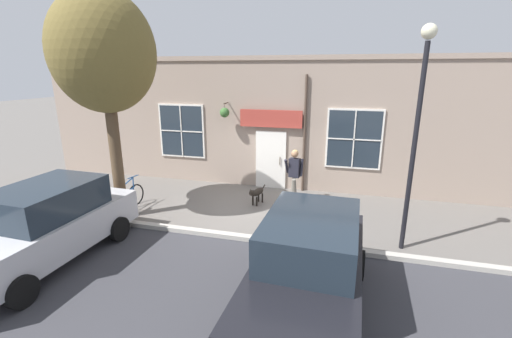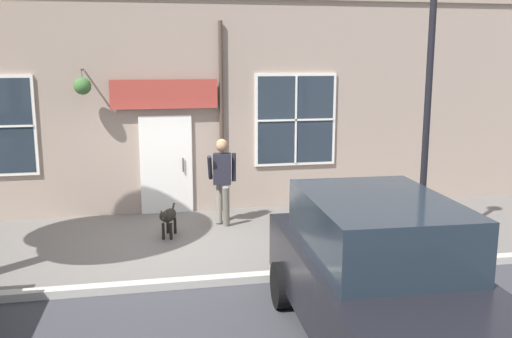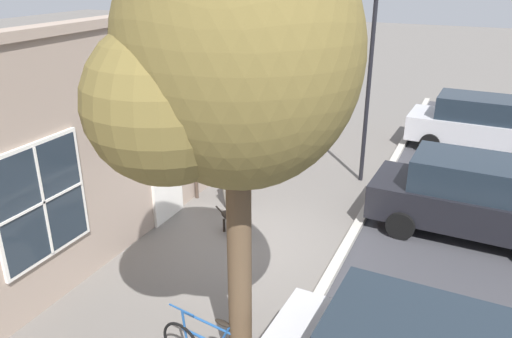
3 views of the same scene
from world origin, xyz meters
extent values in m
plane|color=#66605B|center=(0.00, 0.00, 0.00)|extent=(90.00, 90.00, 0.00)
cube|color=#B2ADA3|center=(2.00, 0.00, 0.06)|extent=(0.20, 28.00, 0.12)
cube|color=gray|center=(-2.35, 0.00, 2.25)|extent=(0.30, 18.00, 4.49)
cube|color=white|center=(-2.18, 0.18, 1.05)|extent=(0.10, 1.10, 2.10)
cube|color=#232D38|center=(-2.15, 0.18, 1.00)|extent=(0.03, 0.90, 1.90)
cylinder|color=#47382D|center=(-2.09, 0.53, 1.05)|extent=(0.03, 0.03, 0.30)
cube|color=#AD3D33|center=(-2.08, 0.18, 2.55)|extent=(0.08, 2.20, 0.60)
cylinder|color=#47382D|center=(-2.12, 1.37, 2.02)|extent=(0.09, 0.09, 4.04)
cylinder|color=#47382D|center=(-1.96, -1.41, 3.06)|extent=(0.44, 0.04, 0.04)
cylinder|color=#47382D|center=(-1.78, -1.41, 2.88)|extent=(0.01, 0.01, 0.34)
cone|color=#2D2823|center=(-1.78, -1.41, 2.66)|extent=(0.32, 0.32, 0.18)
sphere|color=#3D6B33|center=(-1.78, -1.41, 2.75)|extent=(0.34, 0.34, 0.34)
cube|color=white|center=(-2.18, 3.01, 1.95)|extent=(0.08, 1.82, 2.02)
cube|color=#232D38|center=(-2.15, 3.01, 1.95)|extent=(0.03, 1.70, 1.90)
cube|color=white|center=(-2.13, 3.01, 1.95)|extent=(0.04, 0.04, 1.90)
cube|color=white|center=(-2.13, 3.01, 1.95)|extent=(0.04, 1.70, 0.04)
cylinder|color=#6B665B|center=(-0.84, 1.26, 0.42)|extent=(0.32, 0.19, 0.85)
cylinder|color=#6B665B|center=(-1.18, 1.17, 0.42)|extent=(0.32, 0.19, 0.85)
cube|color=black|center=(-1.01, 1.22, 1.14)|extent=(0.28, 0.38, 0.61)
sphere|color=#936B4C|center=(-0.99, 1.21, 1.60)|extent=(0.23, 0.23, 0.23)
sphere|color=tan|center=(-1.02, 1.22, 1.63)|extent=(0.22, 0.22, 0.22)
cylinder|color=black|center=(-1.01, 1.45, 1.17)|extent=(0.17, 0.11, 0.57)
cylinder|color=black|center=(-0.96, 0.97, 1.19)|extent=(0.34, 0.15, 0.52)
ellipsoid|color=black|center=(-0.47, 0.13, 0.41)|extent=(0.66, 0.39, 0.21)
cylinder|color=black|center=(-0.27, 0.15, 0.16)|extent=(0.06, 0.06, 0.31)
cylinder|color=black|center=(-0.31, 0.02, 0.16)|extent=(0.06, 0.06, 0.31)
cylinder|color=black|center=(-0.63, 0.25, 0.16)|extent=(0.06, 0.06, 0.31)
cylinder|color=black|center=(-0.67, 0.11, 0.16)|extent=(0.06, 0.06, 0.31)
sphere|color=black|center=(-0.11, 0.04, 0.49)|extent=(0.18, 0.18, 0.18)
cone|color=black|center=(0.00, 0.01, 0.47)|extent=(0.12, 0.11, 0.09)
cone|color=black|center=(-0.11, 0.09, 0.57)|extent=(0.06, 0.06, 0.07)
cone|color=black|center=(-0.13, -0.01, 0.57)|extent=(0.06, 0.06, 0.07)
cylinder|color=black|center=(-0.85, 0.23, 0.46)|extent=(0.21, 0.09, 0.14)
cube|color=black|center=(4.30, 2.28, 0.69)|extent=(4.36, 1.91, 0.76)
cube|color=#1E2833|center=(4.09, 2.28, 1.41)|extent=(2.29, 1.63, 0.68)
cylinder|color=black|center=(3.00, 3.20, 0.31)|extent=(0.63, 0.20, 0.62)
cylinder|color=black|center=(2.94, 1.44, 0.31)|extent=(0.63, 0.20, 0.62)
cylinder|color=black|center=(1.41, 4.24, 2.37)|extent=(0.11, 0.11, 4.74)
camera|label=1|loc=(9.54, 2.74, 4.14)|focal=24.00mm
camera|label=2|loc=(9.89, -0.28, 3.30)|focal=40.00mm
camera|label=3|loc=(4.04, -8.48, 5.53)|focal=35.00mm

